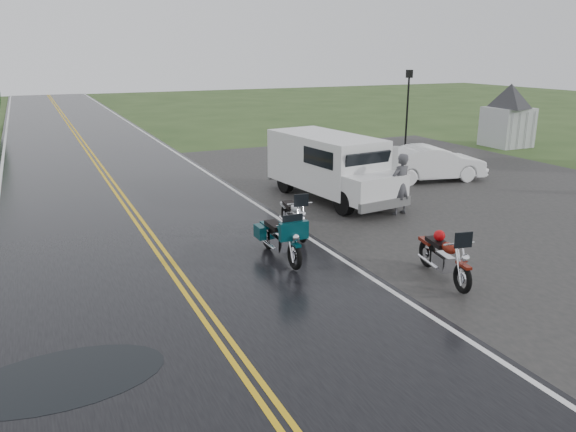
# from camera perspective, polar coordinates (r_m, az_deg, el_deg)

# --- Properties ---
(ground) EXTENTS (120.00, 120.00, 0.00)m
(ground) POSITION_cam_1_polar(r_m,az_deg,el_deg) (11.14, -8.88, -9.34)
(ground) COLOR #2D471E
(ground) RESTS_ON ground
(road) EXTENTS (8.00, 100.00, 0.04)m
(road) POSITION_cam_1_polar(r_m,az_deg,el_deg) (20.44, -16.83, 2.19)
(road) COLOR black
(road) RESTS_ON ground
(parking_pad) EXTENTS (14.00, 24.00, 0.03)m
(parking_pad) POSITION_cam_1_polar(r_m,az_deg,el_deg) (20.61, 17.43, 2.24)
(parking_pad) COLOR black
(parking_pad) RESTS_ON ground
(visitor_center) EXTENTS (16.00, 10.00, 4.80)m
(visitor_center) POSITION_cam_1_polar(r_m,az_deg,el_deg) (31.44, 21.63, 10.94)
(visitor_center) COLOR #A8AAAD
(visitor_center) RESTS_ON ground
(motorcycle_red) EXTENTS (1.19, 2.24, 1.25)m
(motorcycle_red) POSITION_cam_1_polar(r_m,az_deg,el_deg) (11.87, 17.41, -4.96)
(motorcycle_red) COLOR #63150B
(motorcycle_red) RESTS_ON ground
(motorcycle_teal) EXTENTS (0.81, 2.16, 1.27)m
(motorcycle_teal) POSITION_cam_1_polar(r_m,az_deg,el_deg) (12.53, 0.68, -3.00)
(motorcycle_teal) COLOR #05333A
(motorcycle_teal) RESTS_ON ground
(motorcycle_silver) EXTENTS (1.09, 2.20, 1.24)m
(motorcycle_silver) POSITION_cam_1_polar(r_m,az_deg,el_deg) (14.31, 1.45, -0.56)
(motorcycle_silver) COLOR #A6A8AE
(motorcycle_silver) RESTS_ON ground
(van_white) EXTENTS (2.72, 5.75, 2.18)m
(van_white) POSITION_cam_1_polar(r_m,az_deg,el_deg) (16.78, 5.78, 3.57)
(van_white) COLOR silver
(van_white) RESTS_ON ground
(person_at_van) EXTENTS (0.75, 0.56, 1.86)m
(person_at_van) POSITION_cam_1_polar(r_m,az_deg,el_deg) (17.20, 11.33, 3.09)
(person_at_van) COLOR #434348
(person_at_van) RESTS_ON ground
(sedan_white) EXTENTS (4.23, 2.14, 1.33)m
(sedan_white) POSITION_cam_1_polar(r_m,az_deg,el_deg) (22.11, 14.41, 5.14)
(sedan_white) COLOR white
(sedan_white) RESTS_ON ground
(lamp_post_far_right) EXTENTS (0.34, 0.34, 3.97)m
(lamp_post_far_right) POSITION_cam_1_polar(r_m,az_deg,el_deg) (28.52, 12.02, 10.43)
(lamp_post_far_right) COLOR black
(lamp_post_far_right) RESTS_ON ground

